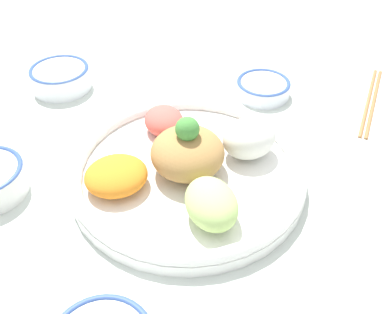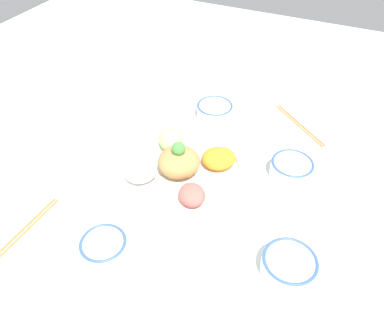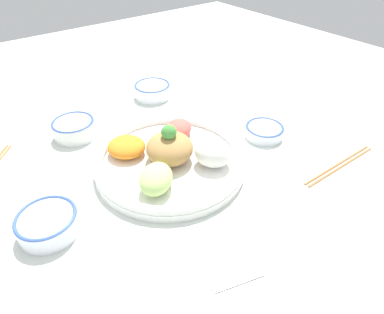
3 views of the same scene
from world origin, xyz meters
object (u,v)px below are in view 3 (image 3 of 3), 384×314
Objects in this scene: serving_spoon_main at (261,273)px; sauce_bowl_dark at (74,128)px; salad_platter at (169,157)px; chopsticks_pair_near at (340,164)px; rice_bowl_plain at (264,130)px; rice_bowl_blue at (152,90)px; sauce_bowl_red at (48,223)px.

sauce_bowl_dark is at bearing -64.18° from serving_spoon_main.
chopsticks_pair_near is at bearing 52.48° from salad_platter.
serving_spoon_main is at bearing 8.46° from sauce_bowl_dark.
serving_spoon_main is at bearing -48.20° from rice_bowl_plain.
rice_bowl_plain is 0.21m from chopsticks_pair_near.
rice_bowl_plain is at bearing 17.15° from rice_bowl_blue.
sauce_bowl_red is 0.66m from chopsticks_pair_near.
rice_bowl_blue is 0.29m from sauce_bowl_dark.
chopsticks_pair_near is at bearing 14.11° from rice_bowl_plain.
salad_platter is 3.10× the size of rice_bowl_blue.
sauce_bowl_red is 0.57m from rice_bowl_blue.
salad_platter is 0.29m from sauce_bowl_dark.
serving_spoon_main is (0.59, 0.09, -0.02)m from sauce_bowl_dark.
rice_bowl_plain is at bearing 106.36° from chopsticks_pair_near.
salad_platter is at bearing 94.33° from sauce_bowl_red.
chopsticks_pair_near is (0.51, 0.45, -0.02)m from sauce_bowl_dark.
serving_spoon_main is (0.28, -0.31, -0.01)m from rice_bowl_plain.
rice_bowl_blue reaches higher than rice_bowl_plain.
chopsticks_pair_near is 0.37m from serving_spoon_main.
rice_bowl_blue reaches higher than sauce_bowl_red.
sauce_bowl_dark is 1.08× the size of rice_bowl_plain.
sauce_bowl_dark is 0.60m from serving_spoon_main.
salad_platter is 2.55× the size of serving_spoon_main.
salad_platter reaches higher than sauce_bowl_dark.
sauce_bowl_red is (0.02, -0.29, -0.00)m from salad_platter.
sauce_bowl_dark reaches higher than sauce_bowl_red.
serving_spoon_main is at bearing -6.80° from salad_platter.
sauce_bowl_red is at bearing -29.94° from sauce_bowl_dark.
sauce_bowl_dark is 0.80× the size of serving_spoon_main.
salad_platter is 0.33m from serving_spoon_main.
rice_bowl_plain is 0.42× the size of chopsticks_pair_near.
rice_bowl_blue is 1.11× the size of rice_bowl_plain.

